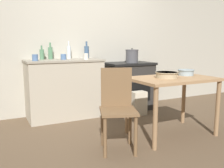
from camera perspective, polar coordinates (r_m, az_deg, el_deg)
name	(u,v)px	position (r m, az deg, el deg)	size (l,w,h in m)	color
ground_plane	(131,137)	(3.36, 4.35, -11.89)	(14.00, 14.00, 0.00)	brown
wall_back	(86,40)	(4.56, -5.94, 10.02)	(8.00, 0.07, 2.55)	#B2AD9E
counter_cabinet	(65,89)	(4.16, -10.80, -1.05)	(1.22, 0.60, 0.95)	#B2A893
stove	(128,86)	(4.64, 3.74, -0.39)	(0.86, 0.61, 0.87)	#2D2B28
work_table	(172,86)	(3.36, 13.65, -0.46)	(1.10, 0.73, 0.77)	#A87F56
chair	(118,106)	(2.85, 1.28, -5.09)	(0.51, 0.51, 0.93)	brown
flour_sack	(139,103)	(4.29, 6.10, -4.39)	(0.25, 0.17, 0.40)	beige
stock_pot	(132,56)	(4.52, 4.58, 6.39)	(0.23, 0.23, 0.26)	#4C4C51
mixing_bowl_large	(186,72)	(3.61, 16.55, 2.62)	(0.22, 0.22, 0.08)	#93A8B2
mixing_bowl_small	(167,75)	(3.28, 12.39, 2.11)	(0.29, 0.29, 0.08)	tan
bottle_far_left	(50,53)	(4.24, -13.90, 6.95)	(0.07, 0.07, 0.27)	#517F5B
bottle_left	(69,52)	(4.31, -9.83, 7.25)	(0.07, 0.07, 0.30)	silver
bottle_mid_left	(87,52)	(4.42, -5.83, 7.35)	(0.08, 0.08, 0.29)	#3D5675
bottle_center_left	(42,54)	(4.16, -15.74, 6.58)	(0.07, 0.07, 0.22)	#517F5B
cup_center	(64,57)	(4.07, -11.02, 6.11)	(0.09, 0.09, 0.09)	#4C6B99
cup_center_right	(86,57)	(4.00, -5.95, 6.27)	(0.07, 0.07, 0.10)	silver
cup_mid_right	(35,58)	(3.87, -17.17, 5.78)	(0.09, 0.09, 0.10)	#4C6B99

